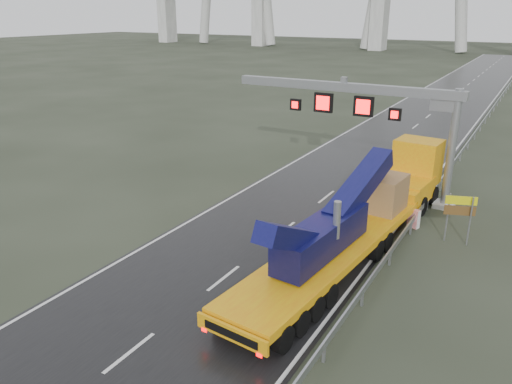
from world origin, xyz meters
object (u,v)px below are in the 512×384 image
Objects in this scene: exit_sign_pair at (460,210)px; striped_barrier at (414,219)px; heavy_haul_truck at (370,206)px; sign_gantry at (375,109)px.

striped_barrier is at bearing 139.94° from exit_sign_pair.
heavy_haul_truck is 7.67× the size of exit_sign_pair.
sign_gantry reaches higher than exit_sign_pair.
sign_gantry is at bearing 151.00° from striped_barrier.
sign_gantry is at bearing 113.45° from heavy_haul_truck.
heavy_haul_truck is 4.46m from exit_sign_pair.
striped_barrier is at bearing 62.15° from heavy_haul_truck.
exit_sign_pair is 2.51× the size of striped_barrier.
sign_gantry is 8.81m from exit_sign_pair.
exit_sign_pair is at bearing -3.96° from striped_barrier.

